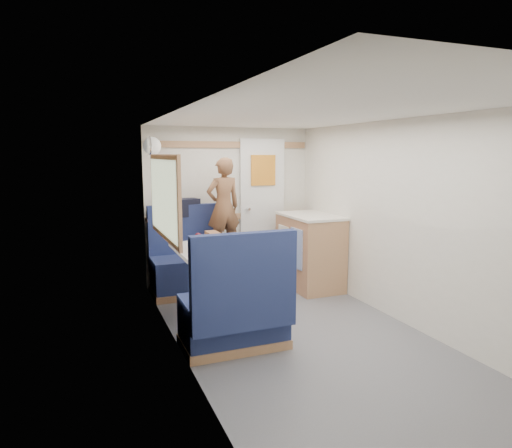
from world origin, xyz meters
name	(u,v)px	position (x,y,z in m)	size (l,w,h in m)	color
floor	(310,343)	(0.00, 0.00, 0.00)	(4.50, 4.50, 0.00)	#515156
ceiling	(315,112)	(0.00, 0.00, 2.00)	(4.50, 4.50, 0.00)	silver
wall_back	(230,205)	(0.00, 2.25, 1.00)	(2.20, 0.02, 2.00)	silver
wall_left	(185,241)	(-1.10, 0.00, 1.00)	(0.02, 4.50, 2.00)	silver
wall_right	(415,225)	(1.10, 0.00, 1.00)	(0.02, 4.50, 2.00)	silver
oak_trim_low	(230,217)	(0.00, 2.23, 0.85)	(2.15, 0.02, 0.08)	#A16B48
oak_trim_high	(230,145)	(0.00, 2.23, 1.78)	(2.15, 0.02, 0.08)	#A16B48
side_window	(163,197)	(-1.08, 1.00, 1.25)	(0.04, 1.30, 0.72)	#A4AD93
rear_door	(262,206)	(0.45, 2.22, 0.97)	(0.62, 0.12, 1.86)	white
dinette_table	(208,263)	(-0.65, 1.00, 0.57)	(0.62, 0.92, 0.72)	white
bench_far	(189,268)	(-0.65, 1.86, 0.30)	(0.90, 0.59, 1.05)	#162048
bench_near	(236,315)	(-0.65, 0.14, 0.30)	(0.90, 0.59, 1.05)	#162048
ledge	(183,218)	(-0.65, 2.12, 0.88)	(0.90, 0.14, 0.04)	#A16B48
dome_light	(152,146)	(-1.04, 1.85, 1.75)	(0.20, 0.20, 0.20)	white
galley_counter	(310,251)	(0.82, 1.55, 0.47)	(0.57, 0.92, 0.92)	#A16B48
person	(223,207)	(-0.23, 1.79, 1.04)	(0.43, 0.28, 1.17)	brown
duffel_bag	(180,208)	(-0.68, 2.12, 1.01)	(0.45, 0.22, 0.22)	black
tray	(225,253)	(-0.57, 0.66, 0.73)	(0.26, 0.34, 0.02)	silver
orange_fruit	(229,242)	(-0.45, 0.92, 0.78)	(0.08, 0.08, 0.08)	#EF510A
cheese_block	(227,250)	(-0.55, 0.67, 0.75)	(0.09, 0.06, 0.03)	#E6CD85
wine_glass	(198,237)	(-0.76, 0.96, 0.84)	(0.08, 0.08, 0.17)	white
tumbler_left	(200,247)	(-0.77, 0.84, 0.77)	(0.07, 0.07, 0.11)	silver
beer_glass	(214,239)	(-0.53, 1.17, 0.77)	(0.07, 0.07, 0.11)	brown
pepper_grinder	(203,242)	(-0.69, 1.06, 0.77)	(0.04, 0.04, 0.10)	black
salt_grinder	(203,245)	(-0.71, 0.95, 0.76)	(0.04, 0.04, 0.09)	white
bread_loaf	(213,236)	(-0.49, 1.38, 0.77)	(0.12, 0.23, 0.09)	brown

